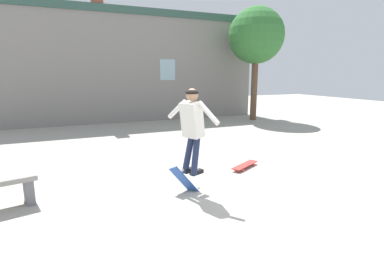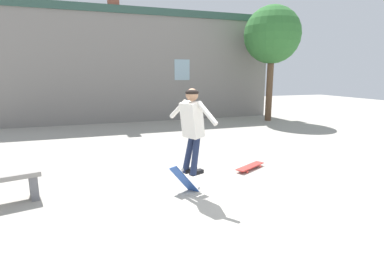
% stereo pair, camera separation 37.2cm
% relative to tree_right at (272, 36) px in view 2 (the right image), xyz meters
% --- Properties ---
extents(ground_plane, '(40.00, 40.00, 0.00)m').
position_rel_tree_right_xyz_m(ground_plane, '(-5.45, -7.08, -3.66)').
color(ground_plane, '#A39E93').
extents(building_backdrop, '(13.03, 0.52, 5.73)m').
position_rel_tree_right_xyz_m(building_backdrop, '(-5.46, 1.74, -1.20)').
color(building_backdrop, gray).
rests_on(building_backdrop, ground_plane).
extents(tree_right, '(2.41, 2.41, 4.89)m').
position_rel_tree_right_xyz_m(tree_right, '(0.00, 0.00, 0.00)').
color(tree_right, brown).
rests_on(tree_right, ground_plane).
extents(skater, '(0.52, 1.12, 1.48)m').
position_rel_tree_right_xyz_m(skater, '(-5.97, -6.78, -2.42)').
color(skater, silver).
extents(skateboard_flipping, '(0.58, 0.25, 0.68)m').
position_rel_tree_right_xyz_m(skateboard_flipping, '(-6.06, -6.71, -3.48)').
color(skateboard_flipping, '#2D519E').
extents(skateboard_resting, '(0.85, 0.58, 0.08)m').
position_rel_tree_right_xyz_m(skateboard_resting, '(-4.33, -5.97, -3.59)').
color(skateboard_resting, red).
rests_on(skateboard_resting, ground_plane).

